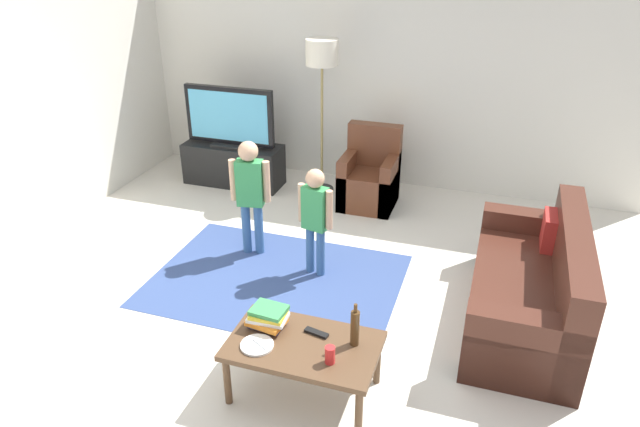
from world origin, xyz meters
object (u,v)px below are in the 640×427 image
Objects in this scene: tv at (229,118)px; floor_lamp at (322,61)px; book_stack at (268,317)px; tv_stand at (234,165)px; armchair at (370,179)px; child_near_tv at (250,188)px; coffee_table at (304,349)px; bottle at (355,328)px; soda_can at (330,355)px; couch at (535,291)px; tv_remote at (316,333)px; child_center at (315,213)px; plate at (257,345)px.

floor_lamp is at bearing 9.02° from tv.
tv_stand is at bearing 119.93° from book_stack.
floor_lamp is (-0.64, 0.19, 1.25)m from armchair.
tv_stand is 1.79m from child_near_tv.
bottle is at bearing 17.35° from coffee_table.
soda_can is (2.24, -3.23, 0.24)m from tv_stand.
couch is at bearing -27.05° from tv_stand.
coffee_table is at bearing -100.92° from tv_remote.
soda_can is (1.16, -3.38, -1.06)m from floor_lamp.
armchair reaches higher than coffee_table.
child_center reaches higher than armchair.
tv_stand is at bearing 123.09° from coffee_table.
coffee_table is 0.27m from soda_can.
couch is 15.00× the size of soda_can.
tv_stand is 3.71m from coffee_table.
child_near_tv is 2.00m from coffee_table.
couch is at bearing 39.37° from plate.
child_center is 1.55m from bottle.
couch is 2.27m from plate.
armchair is 0.87× the size of child_center.
child_near_tv is (-0.17, -1.62, -0.86)m from floor_lamp.
tv_stand is at bearing 152.95° from couch.
tv reaches higher than tv_remote.
coffee_table is 3.62× the size of book_stack.
book_stack is (1.73, -3.01, 0.25)m from tv_stand.
child_near_tv is 1.75m from book_stack.
armchair is at bearing 60.46° from child_near_tv.
child_near_tv is 1.93m from tv_remote.
tv is 1.22× the size of armchair.
child_near_tv reaches higher than tv_stand.
tv is at bearing 153.22° from couch.
child_center is 1.71m from soda_can.
tv_stand reaches higher than plate.
floor_lamp is 1.84m from child_near_tv.
tv_stand is at bearing 124.82° from soda_can.
child_center is 1.54m from coffee_table.
floor_lamp is 3.62m from plate.
book_stack is at bearing -164.77° from tv_remote.
soda_can is at bearing -68.25° from child_center.
child_near_tv is 1.96m from plate.
book_stack reaches higher than tv_stand.
soda_can is at bearing -80.76° from armchair.
floor_lamp reaches higher than child_center.
child_center reaches higher than book_stack.
armchair is at bearing -0.61° from tv.
floor_lamp is 3.47m from tv_remote.
child_near_tv is (-2.58, 0.32, 0.40)m from couch.
child_center is (1.61, -1.62, -0.23)m from tv.
coffee_table is at bearing 151.39° from soda_can.
floor_lamp is 1.78× the size of coffee_table.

